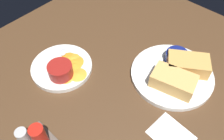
# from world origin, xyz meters

# --- Properties ---
(ground_plane) EXTENTS (1.10, 1.10, 0.03)m
(ground_plane) POSITION_xyz_m (0.00, 0.00, -0.01)
(ground_plane) COLOR #4C331E
(plate_sandwich_main) EXTENTS (0.27, 0.27, 0.02)m
(plate_sandwich_main) POSITION_xyz_m (-0.09, -0.13, 0.01)
(plate_sandwich_main) COLOR white
(plate_sandwich_main) RESTS_ON ground_plane
(sandwich_half_near) EXTENTS (0.15, 0.10, 0.05)m
(sandwich_half_near) POSITION_xyz_m (-0.11, -0.09, 0.04)
(sandwich_half_near) COLOR tan
(sandwich_half_near) RESTS_ON plate_sandwich_main
(sandwich_half_far) EXTENTS (0.15, 0.13, 0.05)m
(sandwich_half_far) POSITION_xyz_m (-0.11, -0.17, 0.04)
(sandwich_half_far) COLOR tan
(sandwich_half_far) RESTS_ON plate_sandwich_main
(ramekin_dark_sauce) EXTENTS (0.08, 0.08, 0.03)m
(ramekin_dark_sauce) POSITION_xyz_m (-0.06, -0.18, 0.03)
(ramekin_dark_sauce) COLOR navy
(ramekin_dark_sauce) RESTS_ON plate_sandwich_main
(spoon_by_dark_ramekin) EXTENTS (0.05, 0.10, 0.01)m
(spoon_by_dark_ramekin) POSITION_xyz_m (-0.09, -0.13, 0.02)
(spoon_by_dark_ramekin) COLOR silver
(spoon_by_dark_ramekin) RESTS_ON plate_sandwich_main
(plate_chips_companion) EXTENTS (0.20, 0.20, 0.02)m
(plate_chips_companion) POSITION_xyz_m (0.21, 0.09, 0.01)
(plate_chips_companion) COLOR white
(plate_chips_companion) RESTS_ON ground_plane
(ramekin_light_gravy) EXTENTS (0.08, 0.08, 0.04)m
(ramekin_light_gravy) POSITION_xyz_m (0.18, 0.12, 0.04)
(ramekin_light_gravy) COLOR maroon
(ramekin_light_gravy) RESTS_ON plate_chips_companion
(spoon_by_gravy_ramekin) EXTENTS (0.08, 0.08, 0.01)m
(spoon_by_gravy_ramekin) POSITION_xyz_m (0.24, 0.06, 0.02)
(spoon_by_gravy_ramekin) COLOR silver
(spoon_by_gravy_ramekin) RESTS_ON plate_chips_companion
(plantain_chip_scatter) EXTENTS (0.14, 0.14, 0.01)m
(plantain_chip_scatter) POSITION_xyz_m (0.18, 0.06, 0.02)
(plantain_chip_scatter) COLOR orange
(plantain_chip_scatter) RESTS_ON plate_chips_companion
(condiment_caddy) EXTENTS (0.09, 0.09, 0.10)m
(condiment_caddy) POSITION_xyz_m (0.05, 0.30, 0.03)
(condiment_caddy) COLOR brown
(condiment_caddy) RESTS_ON ground_plane
(paper_napkin_folded) EXTENTS (0.12, 0.10, 0.00)m
(paper_napkin_folded) POSITION_xyz_m (-0.20, 0.05, 0.00)
(paper_napkin_folded) COLOR white
(paper_napkin_folded) RESTS_ON ground_plane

